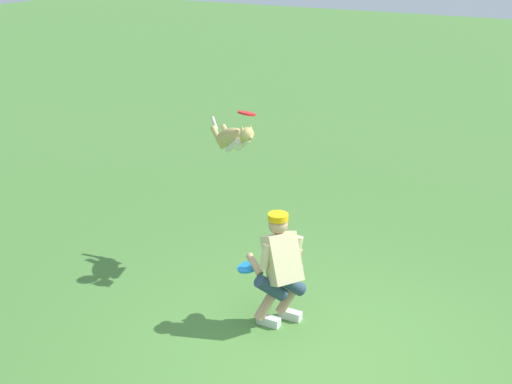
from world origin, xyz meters
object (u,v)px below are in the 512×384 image
Objects in this scene: person at (280,266)px; dog at (232,138)px; frisbee_held at (248,267)px; frisbee_flying at (247,113)px.

person is 1.90m from dog.
person is 0.40m from frisbee_held.
person is 1.35× the size of dog.
dog is 0.46m from frisbee_flying.
person is 1.93m from frisbee_flying.
frisbee_flying is at bearing -60.13° from frisbee_held.
person is at bearing -174.43° from frisbee_held.
person is 5.88× the size of frisbee_flying.
frisbee_held is (-0.83, 1.09, -1.09)m from dog.
frisbee_held is at bearing 38.35° from person.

